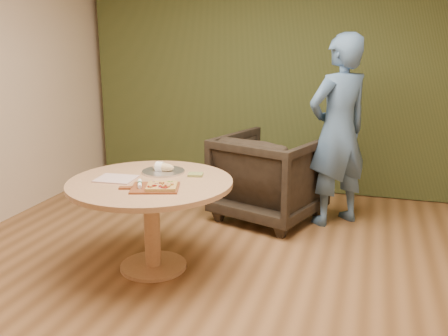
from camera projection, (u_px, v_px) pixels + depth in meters
name	position (u px, v px, depth m)	size (l,w,h in m)	color
room_shell	(200.00, 107.00, 3.28)	(5.04, 6.04, 2.84)	#91633A
curtain	(282.00, 75.00, 5.96)	(4.80, 0.14, 2.78)	#313A1A
pedestal_table	(151.00, 197.00, 3.97)	(1.31, 1.31, 0.75)	tan
pizza_paddle	(154.00, 188.00, 3.72)	(0.47, 0.37, 0.01)	brown
flatbread_pizza	(162.00, 186.00, 3.70)	(0.28, 0.28, 0.04)	tan
cutlery_roll	(140.00, 184.00, 3.75)	(0.11, 0.19, 0.03)	white
newspaper	(116.00, 179.00, 3.97)	(0.30, 0.25, 0.01)	white
serving_tray	(163.00, 171.00, 4.17)	(0.36, 0.36, 0.02)	silver
bread_roll	(162.00, 167.00, 4.16)	(0.19, 0.09, 0.09)	#E1C489
green_packet	(196.00, 175.00, 4.07)	(0.12, 0.10, 0.02)	olive
armchair	(270.00, 173.00, 5.13)	(0.95, 0.89, 0.98)	black
person_standing	(338.00, 131.00, 4.90)	(0.69, 0.45, 1.89)	#486B97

